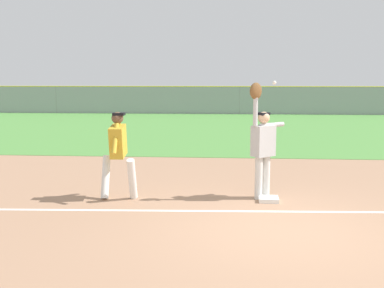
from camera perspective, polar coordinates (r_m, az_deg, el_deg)
The scene contains 11 objects.
ground_plane at distance 7.38m, azimuth 10.99°, elevation -10.65°, with size 72.98×72.98×0.00m, color tan.
outfield_grass at distance 22.23m, azimuth 6.50°, elevation 2.02°, with size 49.80×17.07×0.01m, color #549342.
chalk_foul_line at distance 8.77m, azimuth -17.22°, elevation -7.80°, with size 12.00×0.10×0.01m, color white.
first_base at distance 9.07m, azimuth 9.48°, elevation -6.77°, with size 0.38×0.38×0.08m, color white.
fielder at distance 9.05m, azimuth 8.74°, elevation 0.19°, with size 0.76×0.65×2.28m.
runner at distance 9.02m, azimuth -9.15°, elevation -0.64°, with size 0.72×0.84×1.72m.
baseball at distance 8.81m, azimuth 10.18°, elevation 7.51°, with size 0.07×0.07×0.07m, color white.
outfield_fence at distance 30.67m, azimuth 5.93°, elevation 5.43°, with size 49.88×0.08×1.86m.
parked_car_black at distance 34.12m, azimuth -5.83°, elevation 5.28°, with size 4.43×2.17×1.25m.
parked_car_red at distance 33.03m, azimuth 4.83°, elevation 5.20°, with size 4.54×2.41×1.25m.
parked_car_tan at distance 33.88m, azimuth 14.87°, elevation 5.03°, with size 4.49×2.28×1.25m.
Camera 1 is at (-0.86, -6.94, 2.36)m, focal length 42.98 mm.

